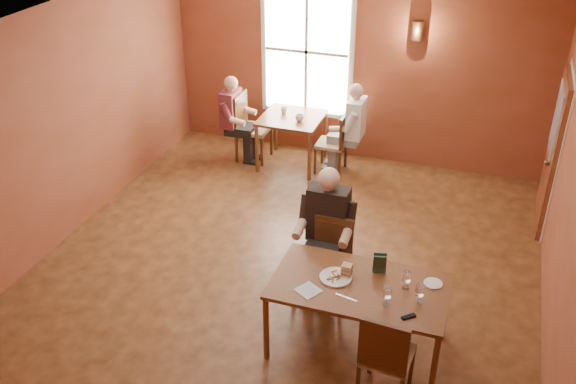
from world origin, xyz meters
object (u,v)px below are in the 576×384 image
(chair_diner_main, at_px, (328,264))
(diner_main, at_px, (328,248))
(chair_diner_maroon, at_px, (254,128))
(diner_maroon, at_px, (252,120))
(chair_empty, at_px, (387,353))
(second_table, at_px, (292,141))
(chair_diner_white, at_px, (331,142))
(diner_white, at_px, (333,130))
(main_table, at_px, (358,317))

(chair_diner_main, distance_m, diner_main, 0.25)
(chair_diner_maroon, distance_m, diner_maroon, 0.13)
(chair_empty, distance_m, second_table, 4.95)
(chair_diner_main, xyz_separation_m, chair_diner_white, (-0.84, 3.15, -0.02))
(chair_diner_white, distance_m, diner_maroon, 1.34)
(chair_empty, relative_size, diner_maroon, 0.75)
(second_table, bearing_deg, diner_main, -64.88)
(chair_diner_main, bearing_deg, diner_main, 90.00)
(chair_diner_main, bearing_deg, chair_empty, 127.44)
(chair_empty, distance_m, diner_maroon, 5.31)
(chair_diner_main, relative_size, diner_white, 0.72)
(diner_maroon, bearing_deg, main_table, 35.10)
(diner_main, relative_size, chair_diner_maroon, 1.36)
(chair_diner_main, distance_m, chair_empty, 1.48)
(diner_main, xyz_separation_m, chair_diner_maroon, (-2.14, 3.18, -0.20))
(chair_diner_white, bearing_deg, diner_main, -165.19)
(chair_diner_maroon, bearing_deg, main_table, 34.80)
(chair_diner_main, xyz_separation_m, diner_white, (-0.81, 3.15, 0.20))
(diner_main, distance_m, chair_diner_maroon, 3.84)
(main_table, xyz_separation_m, chair_diner_main, (-0.50, 0.65, 0.09))
(second_table, height_order, chair_diner_white, chair_diner_white)
(chair_empty, bearing_deg, main_table, 131.58)
(second_table, height_order, diner_maroon, diner_maroon)
(diner_maroon, bearing_deg, chair_diner_maroon, 90.00)
(diner_white, bearing_deg, diner_main, -165.69)
(second_table, xyz_separation_m, chair_diner_maroon, (-0.65, 0.00, 0.14))
(main_table, relative_size, chair_diner_white, 1.79)
(diner_main, height_order, diner_maroon, diner_main)
(chair_diner_main, distance_m, second_table, 3.49)
(diner_main, bearing_deg, diner_white, -75.69)
(main_table, bearing_deg, chair_empty, -52.72)
(chair_empty, relative_size, chair_diner_maroon, 0.93)
(chair_diner_main, height_order, chair_empty, chair_empty)
(main_table, distance_m, diner_maroon, 4.65)
(chair_empty, distance_m, diner_white, 4.66)
(main_table, relative_size, diner_maroon, 1.28)
(diner_main, height_order, chair_empty, diner_main)
(chair_empty, distance_m, chair_diner_maroon, 5.29)
(chair_diner_main, xyz_separation_m, chair_empty, (0.90, -1.18, 0.01))
(chair_diner_main, xyz_separation_m, diner_main, (0.00, -0.03, 0.25))
(chair_diner_main, bearing_deg, second_table, -64.67)
(chair_empty, bearing_deg, diner_main, 132.45)
(main_table, height_order, diner_maroon, diner_maroon)
(second_table, bearing_deg, chair_empty, -61.06)
(chair_diner_white, bearing_deg, main_table, -160.56)
(chair_diner_white, xyz_separation_m, diner_maroon, (-1.33, 0.00, 0.20))
(main_table, relative_size, chair_empty, 1.70)
(chair_diner_white, relative_size, diner_white, 0.70)
(main_table, distance_m, chair_diner_maroon, 4.63)
(main_table, bearing_deg, diner_main, 128.88)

